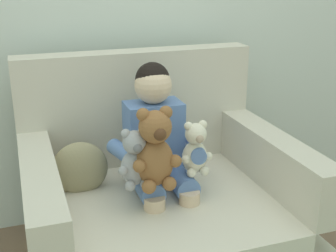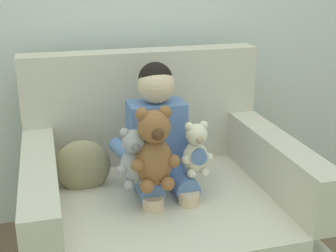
% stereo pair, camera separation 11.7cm
% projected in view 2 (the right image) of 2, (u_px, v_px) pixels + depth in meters
% --- Properties ---
extents(armchair, '(1.20, 1.00, 0.99)m').
position_uv_depth(armchair, '(161.00, 209.00, 2.16)').
color(armchair, beige).
rests_on(armchair, ground).
extents(seated_child, '(0.45, 0.39, 0.82)m').
position_uv_depth(seated_child, '(160.00, 145.00, 2.10)').
color(seated_child, '#597AB7').
rests_on(seated_child, armchair).
extents(plush_brown, '(0.21, 0.17, 0.35)m').
position_uv_depth(plush_brown, '(154.00, 150.00, 1.88)').
color(plush_brown, brown).
rests_on(plush_brown, armchair).
extents(plush_grey, '(0.15, 0.12, 0.26)m').
position_uv_depth(plush_grey, '(134.00, 159.00, 1.90)').
color(plush_grey, '#9E9EA3').
rests_on(plush_grey, armchair).
extents(plush_cream, '(0.15, 0.12, 0.25)m').
position_uv_depth(plush_cream, '(196.00, 150.00, 2.01)').
color(plush_cream, silver).
rests_on(plush_cream, armchair).
extents(throw_pillow, '(0.26, 0.12, 0.26)m').
position_uv_depth(throw_pillow, '(83.00, 166.00, 2.14)').
color(throw_pillow, '#998C66').
rests_on(throw_pillow, armchair).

